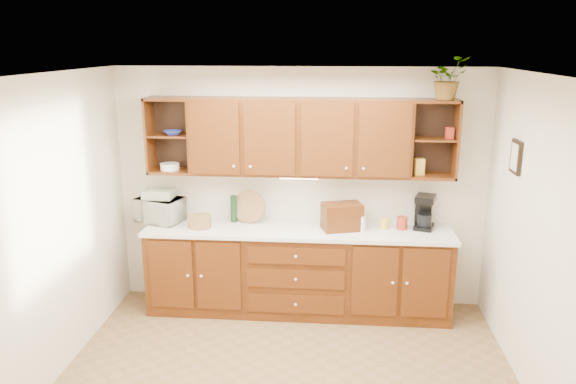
% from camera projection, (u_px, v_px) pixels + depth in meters
% --- Properties ---
extents(ceiling, '(4.00, 4.00, 0.00)m').
position_uv_depth(ceiling, '(285.00, 76.00, 4.09)').
color(ceiling, white).
rests_on(ceiling, back_wall).
extents(back_wall, '(4.00, 0.00, 4.00)m').
position_uv_depth(back_wall, '(300.00, 188.00, 6.11)').
color(back_wall, beige).
rests_on(back_wall, floor).
extents(left_wall, '(0.00, 3.50, 3.50)m').
position_uv_depth(left_wall, '(43.00, 236.00, 4.59)').
color(left_wall, beige).
rests_on(left_wall, floor).
extents(right_wall, '(0.00, 3.50, 3.50)m').
position_uv_depth(right_wall, '(547.00, 251.00, 4.26)').
color(right_wall, beige).
rests_on(right_wall, floor).
extents(base_cabinets, '(3.20, 0.60, 0.90)m').
position_uv_depth(base_cabinets, '(298.00, 271.00, 6.04)').
color(base_cabinets, '#391C06').
rests_on(base_cabinets, floor).
extents(countertop, '(3.24, 0.64, 0.04)m').
position_uv_depth(countertop, '(298.00, 230.00, 5.91)').
color(countertop, silver).
rests_on(countertop, base_cabinets).
extents(upper_cabinets, '(3.20, 0.33, 0.80)m').
position_uv_depth(upper_cabinets, '(300.00, 137.00, 5.81)').
color(upper_cabinets, '#391C06').
rests_on(upper_cabinets, back_wall).
extents(undercabinet_light, '(0.40, 0.05, 0.02)m').
position_uv_depth(undercabinet_light, '(299.00, 178.00, 5.86)').
color(undercabinet_light, white).
rests_on(undercabinet_light, upper_cabinets).
extents(framed_picture, '(0.03, 0.24, 0.30)m').
position_uv_depth(framed_picture, '(516.00, 157.00, 4.99)').
color(framed_picture, black).
rests_on(framed_picture, right_wall).
extents(wicker_basket, '(0.28, 0.28, 0.13)m').
position_uv_depth(wicker_basket, '(200.00, 222.00, 5.93)').
color(wicker_basket, olive).
rests_on(wicker_basket, countertop).
extents(microwave, '(0.56, 0.46, 0.27)m').
position_uv_depth(microwave, '(160.00, 210.00, 6.11)').
color(microwave, beige).
rests_on(microwave, countertop).
extents(towel_stack, '(0.32, 0.24, 0.09)m').
position_uv_depth(towel_stack, '(159.00, 194.00, 6.06)').
color(towel_stack, '#E8D86D').
rests_on(towel_stack, microwave).
extents(wine_bottle, '(0.08, 0.08, 0.30)m').
position_uv_depth(wine_bottle, '(234.00, 209.00, 6.10)').
color(wine_bottle, '#113316').
rests_on(wine_bottle, countertop).
extents(woven_tray, '(0.37, 0.17, 0.36)m').
position_uv_depth(woven_tray, '(249.00, 221.00, 6.12)').
color(woven_tray, olive).
rests_on(woven_tray, countertop).
extents(bread_box, '(0.46, 0.36, 0.28)m').
position_uv_depth(bread_box, '(342.00, 217.00, 5.85)').
color(bread_box, '#391C06').
rests_on(bread_box, countertop).
extents(mug_tree, '(0.25, 0.25, 0.29)m').
position_uv_depth(mug_tree, '(339.00, 226.00, 5.84)').
color(mug_tree, '#391C06').
rests_on(mug_tree, countertop).
extents(canister_red, '(0.12, 0.12, 0.13)m').
position_uv_depth(canister_red, '(402.00, 223.00, 5.88)').
color(canister_red, '#9F2B17').
rests_on(canister_red, countertop).
extents(canister_white, '(0.08, 0.08, 0.17)m').
position_uv_depth(canister_white, '(362.00, 223.00, 5.81)').
color(canister_white, white).
rests_on(canister_white, countertop).
extents(canister_yellow, '(0.09, 0.09, 0.12)m').
position_uv_depth(canister_yellow, '(384.00, 223.00, 5.88)').
color(canister_yellow, gold).
rests_on(canister_yellow, countertop).
extents(coffee_maker, '(0.26, 0.30, 0.36)m').
position_uv_depth(coffee_maker, '(424.00, 212.00, 5.89)').
color(coffee_maker, black).
rests_on(coffee_maker, countertop).
extents(bowl_stack, '(0.25, 0.25, 0.05)m').
position_uv_depth(bowl_stack, '(173.00, 133.00, 5.87)').
color(bowl_stack, navy).
rests_on(bowl_stack, upper_cabinets).
extents(plate_stack, '(0.23, 0.23, 0.07)m').
position_uv_depth(plate_stack, '(170.00, 167.00, 5.99)').
color(plate_stack, white).
rests_on(plate_stack, upper_cabinets).
extents(pantry_box_yellow, '(0.11, 0.09, 0.17)m').
position_uv_depth(pantry_box_yellow, '(419.00, 167.00, 5.76)').
color(pantry_box_yellow, gold).
rests_on(pantry_box_yellow, upper_cabinets).
extents(pantry_box_red, '(0.08, 0.07, 0.12)m').
position_uv_depth(pantry_box_red, '(450.00, 133.00, 5.63)').
color(pantry_box_red, '#9F2B17').
rests_on(pantry_box_red, upper_cabinets).
extents(potted_plant, '(0.48, 0.46, 0.42)m').
position_uv_depth(potted_plant, '(448.00, 78.00, 5.47)').
color(potted_plant, '#999999').
rests_on(potted_plant, upper_cabinets).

